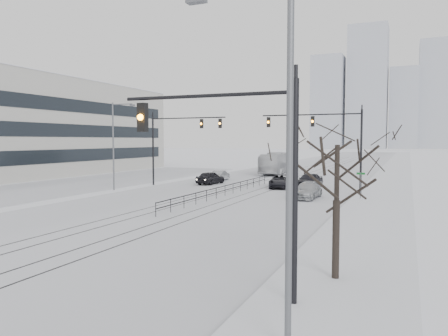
# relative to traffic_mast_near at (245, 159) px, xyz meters

# --- Properties ---
(road) EXTENTS (22.00, 260.00, 0.02)m
(road) POSITION_rel_traffic_mast_near_xyz_m (-10.79, 54.00, -4.55)
(road) COLOR silver
(road) RESTS_ON ground
(sidewalk_east) EXTENTS (5.00, 260.00, 0.16)m
(sidewalk_east) POSITION_rel_traffic_mast_near_xyz_m (2.71, 54.00, -4.48)
(sidewalk_east) COLOR silver
(sidewalk_east) RESTS_ON ground
(curb) EXTENTS (0.10, 260.00, 0.12)m
(curb) POSITION_rel_traffic_mast_near_xyz_m (0.26, 54.00, -4.50)
(curb) COLOR gray
(curb) RESTS_ON ground
(parking_strip) EXTENTS (14.00, 60.00, 0.03)m
(parking_strip) POSITION_rel_traffic_mast_near_xyz_m (-30.79, 29.00, -4.55)
(parking_strip) COLOR silver
(parking_strip) RESTS_ON ground
(tram_rails) EXTENTS (5.30, 180.00, 0.01)m
(tram_rails) POSITION_rel_traffic_mast_near_xyz_m (-10.79, 34.00, -4.54)
(tram_rails) COLOR black
(tram_rails) RESTS_ON ground
(skyline) EXTENTS (96.00, 48.00, 72.00)m
(skyline) POSITION_rel_traffic_mast_near_xyz_m (-5.77, 267.63, 26.08)
(skyline) COLOR #A6AAB6
(skyline) RESTS_ON ground
(traffic_mast_near) EXTENTS (6.10, 0.37, 7.00)m
(traffic_mast_near) POSITION_rel_traffic_mast_near_xyz_m (0.00, 0.00, 0.00)
(traffic_mast_near) COLOR black
(traffic_mast_near) RESTS_ON ground
(traffic_mast_ne) EXTENTS (9.60, 0.37, 8.00)m
(traffic_mast_ne) POSITION_rel_traffic_mast_near_xyz_m (-2.64, 29.00, 1.20)
(traffic_mast_ne) COLOR black
(traffic_mast_ne) RESTS_ON ground
(traffic_mast_nw) EXTENTS (9.10, 0.37, 8.00)m
(traffic_mast_nw) POSITION_rel_traffic_mast_near_xyz_m (-19.31, 30.00, 1.01)
(traffic_mast_nw) COLOR black
(traffic_mast_nw) RESTS_ON ground
(street_light_east) EXTENTS (2.73, 0.25, 9.00)m
(street_light_east) POSITION_rel_traffic_mast_near_xyz_m (1.91, -3.00, 0.65)
(street_light_east) COLOR #595B60
(street_light_east) RESTS_ON ground
(street_light_west) EXTENTS (2.73, 0.25, 9.00)m
(street_light_west) POSITION_rel_traffic_mast_near_xyz_m (-22.99, 24.00, 0.65)
(street_light_west) COLOR #595B60
(street_light_west) RESTS_ON ground
(bare_tree) EXTENTS (4.40, 4.40, 6.10)m
(bare_tree) POSITION_rel_traffic_mast_near_xyz_m (2.41, 3.00, -0.07)
(bare_tree) COLOR black
(bare_tree) RESTS_ON ground
(median_fence) EXTENTS (0.06, 24.00, 1.00)m
(median_fence) POSITION_rel_traffic_mast_near_xyz_m (-10.79, 24.00, -4.04)
(median_fence) COLOR black
(median_fence) RESTS_ON ground
(street_sign) EXTENTS (0.70, 0.06, 2.40)m
(street_sign) POSITION_rel_traffic_mast_near_xyz_m (1.01, 26.00, -2.96)
(street_sign) COLOR #595B60
(street_sign) RESTS_ON ground
(sedan_sb_inner) EXTENTS (2.23, 4.57, 1.50)m
(sedan_sb_inner) POSITION_rel_traffic_mast_near_xyz_m (-16.57, 33.31, -3.81)
(sedan_sb_inner) COLOR black
(sedan_sb_inner) RESTS_ON ground
(sedan_sb_outer) EXTENTS (1.69, 4.03, 1.29)m
(sedan_sb_outer) POSITION_rel_traffic_mast_near_xyz_m (-17.35, 38.00, -3.91)
(sedan_sb_outer) COLOR #989C9F
(sedan_sb_outer) RESTS_ON ground
(sedan_nb_front) EXTENTS (3.33, 5.49, 1.43)m
(sedan_nb_front) POSITION_rel_traffic_mast_near_xyz_m (-7.86, 32.69, -3.85)
(sedan_nb_front) COLOR black
(sedan_nb_front) RESTS_ON ground
(sedan_nb_right) EXTENTS (2.12, 4.85, 1.39)m
(sedan_nb_right) POSITION_rel_traffic_mast_near_xyz_m (-3.45, 25.30, -3.87)
(sedan_nb_right) COLOR #A3A7AB
(sedan_nb_right) RESTS_ON ground
(sedan_nb_far) EXTENTS (2.67, 4.88, 1.57)m
(sedan_nb_far) POSITION_rel_traffic_mast_near_xyz_m (-5.20, 34.25, -3.78)
(sedan_nb_far) COLOR black
(sedan_nb_far) RESTS_ON ground
(box_truck) EXTENTS (3.78, 11.77, 3.22)m
(box_truck) POSITION_rel_traffic_mast_near_xyz_m (-14.05, 51.35, -2.95)
(box_truck) COLOR #B9BBBD
(box_truck) RESTS_ON ground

